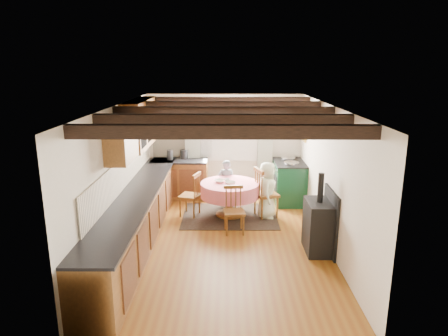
{
  "coord_description": "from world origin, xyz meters",
  "views": [
    {
      "loc": [
        0.06,
        -6.56,
        3.06
      ],
      "look_at": [
        0.0,
        0.8,
        1.15
      ],
      "focal_mm": 32.12,
      "sensor_mm": 36.0,
      "label": 1
    }
  ],
  "objects_px": {
    "dining_table": "(230,200)",
    "cast_iron_stove": "(319,213)",
    "aga_range": "(289,181)",
    "child_far": "(226,183)",
    "chair_near": "(234,210)",
    "cup": "(227,181)",
    "chair_right": "(266,192)",
    "chair_left": "(190,194)",
    "child_right": "(267,190)"
  },
  "relations": [
    {
      "from": "chair_left",
      "to": "child_far",
      "type": "bearing_deg",
      "value": 144.38
    },
    {
      "from": "chair_right",
      "to": "child_far",
      "type": "relative_size",
      "value": 0.98
    },
    {
      "from": "cup",
      "to": "child_far",
      "type": "bearing_deg",
      "value": 91.93
    },
    {
      "from": "cast_iron_stove",
      "to": "chair_right",
      "type": "bearing_deg",
      "value": 114.2
    },
    {
      "from": "child_far",
      "to": "cast_iron_stove",
      "type": "bearing_deg",
      "value": 118.77
    },
    {
      "from": "dining_table",
      "to": "cup",
      "type": "relative_size",
      "value": 10.9
    },
    {
      "from": "cast_iron_stove",
      "to": "dining_table",
      "type": "bearing_deg",
      "value": 132.71
    },
    {
      "from": "chair_right",
      "to": "cast_iron_stove",
      "type": "distance_m",
      "value": 1.75
    },
    {
      "from": "aga_range",
      "to": "chair_left",
      "type": "bearing_deg",
      "value": -157.77
    },
    {
      "from": "cup",
      "to": "cast_iron_stove",
      "type": "bearing_deg",
      "value": -45.19
    },
    {
      "from": "cast_iron_stove",
      "to": "child_right",
      "type": "distance_m",
      "value": 1.69
    },
    {
      "from": "dining_table",
      "to": "cast_iron_stove",
      "type": "bearing_deg",
      "value": -47.29
    },
    {
      "from": "chair_left",
      "to": "child_far",
      "type": "relative_size",
      "value": 0.88
    },
    {
      "from": "chair_left",
      "to": "aga_range",
      "type": "height_order",
      "value": "aga_range"
    },
    {
      "from": "chair_near",
      "to": "aga_range",
      "type": "bearing_deg",
      "value": 48.36
    },
    {
      "from": "dining_table",
      "to": "chair_near",
      "type": "height_order",
      "value": "chair_near"
    },
    {
      "from": "chair_right",
      "to": "cup",
      "type": "distance_m",
      "value": 0.85
    },
    {
      "from": "aga_range",
      "to": "child_right",
      "type": "xyz_separation_m",
      "value": [
        -0.6,
        -0.99,
        0.11
      ]
    },
    {
      "from": "chair_near",
      "to": "aga_range",
      "type": "relative_size",
      "value": 0.86
    },
    {
      "from": "aga_range",
      "to": "cup",
      "type": "xyz_separation_m",
      "value": [
        -1.41,
        -0.99,
        0.29
      ]
    },
    {
      "from": "chair_near",
      "to": "child_right",
      "type": "bearing_deg",
      "value": 43.38
    },
    {
      "from": "dining_table",
      "to": "chair_near",
      "type": "relative_size",
      "value": 1.35
    },
    {
      "from": "aga_range",
      "to": "cast_iron_stove",
      "type": "relative_size",
      "value": 0.76
    },
    {
      "from": "chair_left",
      "to": "cast_iron_stove",
      "type": "relative_size",
      "value": 0.68
    },
    {
      "from": "dining_table",
      "to": "cast_iron_stove",
      "type": "xyz_separation_m",
      "value": [
        1.47,
        -1.59,
        0.32
      ]
    },
    {
      "from": "cast_iron_stove",
      "to": "child_far",
      "type": "xyz_separation_m",
      "value": [
        -1.54,
        2.2,
        -0.16
      ]
    },
    {
      "from": "aga_range",
      "to": "child_far",
      "type": "relative_size",
      "value": 0.98
    },
    {
      "from": "chair_left",
      "to": "child_right",
      "type": "height_order",
      "value": "child_right"
    },
    {
      "from": "child_right",
      "to": "chair_left",
      "type": "bearing_deg",
      "value": 94.96
    },
    {
      "from": "dining_table",
      "to": "child_far",
      "type": "relative_size",
      "value": 1.14
    },
    {
      "from": "dining_table",
      "to": "child_far",
      "type": "xyz_separation_m",
      "value": [
        -0.08,
        0.61,
        0.17
      ]
    },
    {
      "from": "dining_table",
      "to": "child_far",
      "type": "bearing_deg",
      "value": 97.15
    },
    {
      "from": "aga_range",
      "to": "child_far",
      "type": "height_order",
      "value": "child_far"
    },
    {
      "from": "chair_right",
      "to": "child_far",
      "type": "distance_m",
      "value": 1.03
    },
    {
      "from": "child_right",
      "to": "dining_table",
      "type": "bearing_deg",
      "value": 94.55
    },
    {
      "from": "chair_right",
      "to": "cast_iron_stove",
      "type": "bearing_deg",
      "value": -175.07
    },
    {
      "from": "cast_iron_stove",
      "to": "child_far",
      "type": "distance_m",
      "value": 2.69
    },
    {
      "from": "child_far",
      "to": "dining_table",
      "type": "bearing_deg",
      "value": 90.9
    },
    {
      "from": "cast_iron_stove",
      "to": "aga_range",
      "type": "bearing_deg",
      "value": 92.5
    },
    {
      "from": "cup",
      "to": "child_right",
      "type": "bearing_deg",
      "value": 0.45
    },
    {
      "from": "aga_range",
      "to": "chair_near",
      "type": "bearing_deg",
      "value": -125.69
    },
    {
      "from": "aga_range",
      "to": "cast_iron_stove",
      "type": "height_order",
      "value": "cast_iron_stove"
    },
    {
      "from": "chair_right",
      "to": "dining_table",
      "type": "bearing_deg",
      "value": 71.06
    },
    {
      "from": "aga_range",
      "to": "child_right",
      "type": "height_order",
      "value": "child_right"
    },
    {
      "from": "chair_near",
      "to": "cast_iron_stove",
      "type": "xyz_separation_m",
      "value": [
        1.39,
        -0.75,
        0.24
      ]
    },
    {
      "from": "child_far",
      "to": "cup",
      "type": "xyz_separation_m",
      "value": [
        0.02,
        -0.67,
        0.25
      ]
    },
    {
      "from": "chair_near",
      "to": "chair_right",
      "type": "relative_size",
      "value": 0.86
    },
    {
      "from": "child_far",
      "to": "cup",
      "type": "distance_m",
      "value": 0.72
    },
    {
      "from": "child_right",
      "to": "aga_range",
      "type": "bearing_deg",
      "value": -22.81
    },
    {
      "from": "chair_near",
      "to": "cast_iron_stove",
      "type": "bearing_deg",
      "value": -34.26
    }
  ]
}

